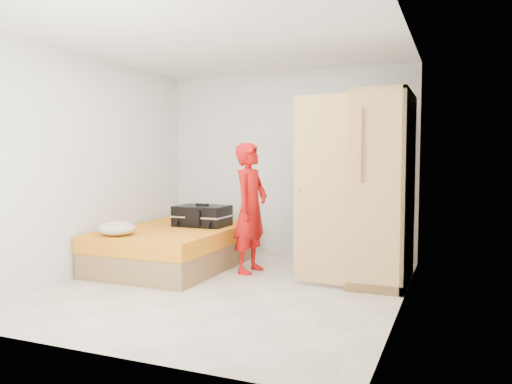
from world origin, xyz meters
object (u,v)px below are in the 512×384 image
at_px(bed, 174,247).
at_px(person, 251,208).
at_px(suitcase, 202,216).
at_px(wardrobe, 378,193).
at_px(round_cushion, 117,228).

height_order(bed, person, person).
bearing_deg(bed, suitcase, 53.21).
relative_size(wardrobe, suitcase, 3.08).
bearing_deg(round_cushion, person, 34.60).
bearing_deg(wardrobe, suitcase, 177.67).
height_order(bed, wardrobe, wardrobe).
xyz_separation_m(bed, person, (1.00, 0.12, 0.53)).
distance_m(person, suitcase, 0.80).
xyz_separation_m(wardrobe, person, (-1.50, -0.10, -0.21)).
height_order(suitcase, round_cushion, suitcase).
bearing_deg(round_cushion, suitcase, 64.31).
xyz_separation_m(bed, wardrobe, (2.50, 0.22, 0.75)).
bearing_deg(person, suitcase, 81.32).
bearing_deg(suitcase, person, -14.06).
xyz_separation_m(bed, round_cushion, (-0.28, -0.76, 0.33)).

